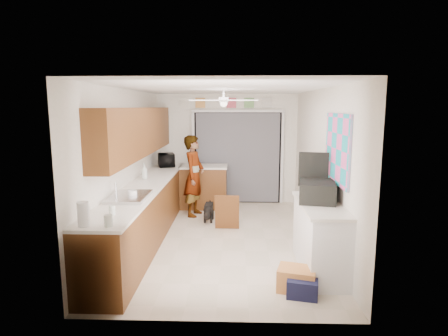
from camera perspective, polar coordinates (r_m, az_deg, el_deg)
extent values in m
plane|color=beige|center=(6.48, -0.11, -10.67)|extent=(5.00, 5.00, 0.00)
plane|color=white|center=(6.09, -0.12, 12.01)|extent=(5.00, 5.00, 0.00)
plane|color=white|center=(8.64, 0.43, 2.91)|extent=(3.20, 0.00, 3.20)
plane|color=white|center=(3.72, -1.39, -5.72)|extent=(3.20, 0.00, 3.20)
plane|color=white|center=(6.42, -14.54, 0.38)|extent=(0.00, 5.00, 5.00)
plane|color=white|center=(6.32, 14.55, 0.24)|extent=(0.00, 5.00, 5.00)
cube|color=brown|center=(6.51, -11.70, -6.61)|extent=(0.60, 4.80, 0.90)
cube|color=white|center=(6.40, -11.76, -2.56)|extent=(0.62, 4.80, 0.04)
cube|color=brown|center=(6.51, -12.89, 5.43)|extent=(0.32, 4.00, 0.80)
cube|color=silver|center=(5.45, -14.21, -4.34)|extent=(0.50, 0.76, 0.06)
cylinder|color=silver|center=(5.48, -16.16, -3.32)|extent=(0.03, 0.03, 0.22)
cube|color=brown|center=(8.30, -3.11, -2.96)|extent=(1.00, 0.60, 0.90)
cube|color=white|center=(8.22, -3.14, 0.24)|extent=(1.04, 0.64, 0.04)
cube|color=black|center=(8.63, 2.09, 1.56)|extent=(2.00, 0.06, 2.10)
cube|color=slate|center=(8.59, 2.09, 1.52)|extent=(1.90, 0.03, 2.05)
cube|color=white|center=(8.66, -4.68, 1.56)|extent=(0.06, 0.04, 2.10)
cube|color=white|center=(8.67, 8.85, 1.49)|extent=(0.06, 0.04, 2.10)
cube|color=white|center=(8.52, 2.13, 8.68)|extent=(2.10, 0.04, 0.06)
cube|color=#DE9B4A|center=(8.59, -3.63, 9.87)|extent=(0.22, 0.02, 0.22)
cube|color=#D44F63|center=(8.55, 1.12, 9.89)|extent=(0.22, 0.02, 0.22)
cube|color=#6DA65F|center=(8.56, 3.83, 9.87)|extent=(0.22, 0.02, 0.22)
cube|color=silver|center=(8.58, 6.54, 9.83)|extent=(0.22, 0.02, 0.22)
cube|color=silver|center=(8.63, -5.98, 9.84)|extent=(0.22, 0.02, 0.26)
cube|color=white|center=(5.32, 14.39, -10.36)|extent=(0.50, 1.40, 0.90)
cube|color=white|center=(5.18, 14.49, -5.46)|extent=(0.54, 1.44, 0.04)
cube|color=#F65AAB|center=(5.30, 16.87, 2.80)|extent=(0.03, 1.15, 0.95)
cube|color=white|center=(6.29, -0.06, 10.28)|extent=(1.14, 1.14, 0.24)
imported|color=black|center=(8.18, -8.75, 1.20)|extent=(0.46, 0.56, 0.27)
imported|color=silver|center=(6.82, -12.04, -0.48)|extent=(0.13, 0.13, 0.28)
imported|color=white|center=(5.46, -13.81, -3.89)|extent=(0.17, 0.17, 0.11)
cylinder|color=silver|center=(4.25, -17.21, -7.68)|extent=(0.11, 0.11, 0.13)
cylinder|color=silver|center=(4.67, -16.69, -6.19)|extent=(0.08, 0.08, 0.11)
cylinder|color=white|center=(4.32, -20.66, -6.59)|extent=(0.16, 0.16, 0.27)
cube|color=black|center=(5.28, 14.00, -3.44)|extent=(0.58, 0.70, 0.27)
cube|color=yellow|center=(5.30, 13.95, -4.59)|extent=(0.54, 0.65, 0.02)
cube|color=black|center=(5.51, 13.47, -0.24)|extent=(0.42, 0.11, 0.50)
cube|color=#C87B3E|center=(4.83, 11.01, -16.29)|extent=(0.52, 0.44, 0.28)
cube|color=black|center=(4.73, 11.86, -17.34)|extent=(0.41, 0.36, 0.22)
cube|color=brown|center=(6.81, 0.46, -6.75)|extent=(0.44, 0.18, 0.65)
imported|color=white|center=(7.63, -4.58, -1.20)|extent=(0.52, 0.67, 1.65)
cube|color=black|center=(7.36, -2.34, -6.61)|extent=(0.24, 0.51, 0.39)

